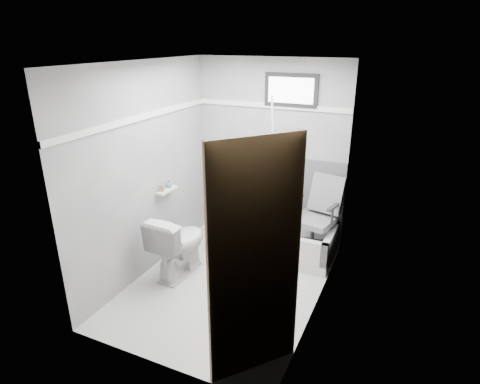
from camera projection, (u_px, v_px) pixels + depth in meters
The scene contains 19 objects.
floor at pixel (227, 284), 4.53m from camera, with size 2.60×2.60×0.00m, color silver.
ceiling at pixel (224, 62), 3.67m from camera, with size 2.60×2.60×0.00m, color silver.
wall_back at pixel (270, 154), 5.20m from camera, with size 2.00×0.02×2.40m, color gray.
wall_front at pixel (149, 240), 2.99m from camera, with size 2.00×0.02×2.40m, color gray.
wall_left at pixel (146, 172), 4.48m from camera, with size 0.02×2.60×2.40m, color gray.
wall_right at pixel (323, 200), 3.71m from camera, with size 0.02×2.60×2.40m, color gray.
bathtub at pixel (275, 237), 5.16m from camera, with size 1.50×0.70×0.42m, color silver, non-canonical shape.
office_chair at pixel (314, 215), 4.88m from camera, with size 0.54×0.54×0.94m, color slate, non-canonical shape.
toilet at pixel (179, 244), 4.63m from camera, with size 0.43×0.77×0.76m, color silver.
door at pixel (273, 293), 2.71m from camera, with size 0.78×0.78×2.00m, color brown, non-canonical shape.
window at pixel (291, 90), 4.80m from camera, with size 0.66×0.04×0.40m, color black, non-canonical shape.
backerboard at pixel (287, 185), 5.24m from camera, with size 1.50×0.02×0.78m, color #4C4C4F.
trim_back at pixel (271, 106), 4.97m from camera, with size 2.00×0.02×0.06m, color white.
trim_left at pixel (142, 117), 4.25m from camera, with size 0.02×2.60×0.06m, color white.
pole at pixel (274, 171), 5.00m from camera, with size 0.02×0.02×1.95m, color white.
shelf at pixel (167, 190), 4.80m from camera, with size 0.10×0.32×0.03m, color silver.
soap_bottle_a at pixel (162, 187), 4.71m from camera, with size 0.05×0.05×0.11m, color olive.
soap_bottle_b at pixel (169, 184), 4.84m from camera, with size 0.07×0.07×0.10m, color #476C82.
faucet at pixel (254, 198), 5.49m from camera, with size 0.26×0.10×0.16m, color silver, non-canonical shape.
Camera 1 is at (1.72, -3.45, 2.61)m, focal length 30.00 mm.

